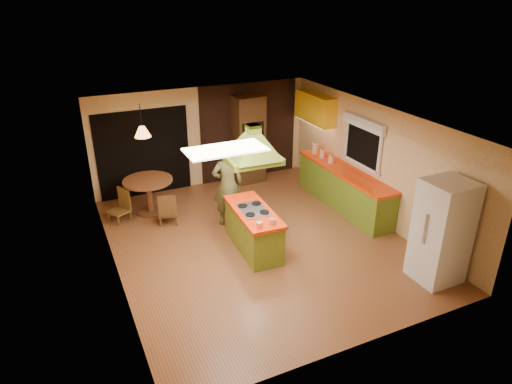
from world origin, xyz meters
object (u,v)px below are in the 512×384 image
kitchen_island (253,229)px  refrigerator (442,232)px  canister_large (315,149)px  wall_oven (248,140)px  man (228,185)px  dining_table (149,189)px

kitchen_island → refrigerator: (2.48, -2.22, 0.50)m
refrigerator → canister_large: refrigerator is taller
refrigerator → wall_oven: (-1.18, 5.38, 0.20)m
man → refrigerator: size_ratio=0.98×
refrigerator → dining_table: 6.08m
kitchen_island → wall_oven: size_ratio=0.76×
kitchen_island → wall_oven: wall_oven is taller
wall_oven → kitchen_island: bearing=-113.9°
man → dining_table: (-1.42, 1.20, -0.33)m
kitchen_island → man: size_ratio=0.94×
kitchen_island → dining_table: (-1.47, 2.38, 0.15)m
kitchen_island → wall_oven: 3.49m
man → wall_oven: size_ratio=0.80×
wall_oven → canister_large: wall_oven is taller
kitchen_island → refrigerator: 3.37m
dining_table → canister_large: size_ratio=4.52×
refrigerator → man: bearing=126.4°
refrigerator → dining_table: size_ratio=1.69×
refrigerator → wall_oven: bearing=102.1°
man → refrigerator: 4.24m
kitchen_island → man: 1.27m
wall_oven → dining_table: bearing=-165.9°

